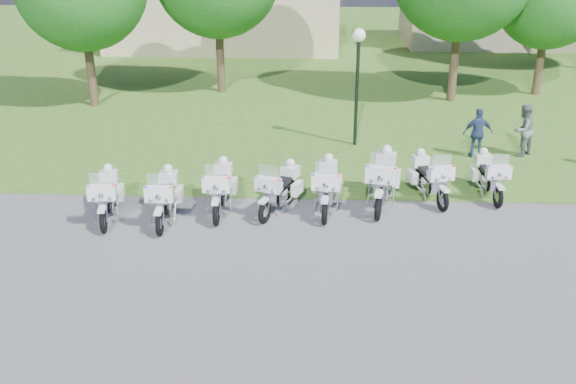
{
  "coord_description": "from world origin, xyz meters",
  "views": [
    {
      "loc": [
        -0.1,
        -13.45,
        6.97
      ],
      "look_at": [
        -0.82,
        1.2,
        0.95
      ],
      "focal_mm": 40.0,
      "sensor_mm": 36.0,
      "label": 1
    }
  ],
  "objects_px": {
    "motorcycle_1": "(165,196)",
    "motorcycle_3": "(280,188)",
    "bystander_c": "(478,133)",
    "lamp_post": "(358,58)",
    "motorcycle_0": "(107,195)",
    "motorcycle_5": "(383,179)",
    "motorcycle_6": "(429,177)",
    "motorcycle_7": "(489,175)",
    "bystander_b": "(523,130)",
    "motorcycle_4": "(327,185)",
    "motorcycle_2": "(220,187)"
  },
  "relations": [
    {
      "from": "motorcycle_6",
      "to": "bystander_b",
      "type": "relative_size",
      "value": 1.26
    },
    {
      "from": "motorcycle_5",
      "to": "bystander_b",
      "type": "relative_size",
      "value": 1.48
    },
    {
      "from": "motorcycle_1",
      "to": "lamp_post",
      "type": "xyz_separation_m",
      "value": [
        5.18,
        6.46,
        2.38
      ]
    },
    {
      "from": "motorcycle_1",
      "to": "motorcycle_3",
      "type": "relative_size",
      "value": 1.08
    },
    {
      "from": "motorcycle_0",
      "to": "motorcycle_3",
      "type": "xyz_separation_m",
      "value": [
        4.43,
        0.7,
        -0.0
      ]
    },
    {
      "from": "bystander_b",
      "to": "motorcycle_1",
      "type": "bearing_deg",
      "value": -12.19
    },
    {
      "from": "motorcycle_2",
      "to": "lamp_post",
      "type": "relative_size",
      "value": 0.58
    },
    {
      "from": "motorcycle_7",
      "to": "bystander_b",
      "type": "xyz_separation_m",
      "value": [
        1.9,
        3.52,
        0.26
      ]
    },
    {
      "from": "motorcycle_0",
      "to": "motorcycle_1",
      "type": "bearing_deg",
      "value": 167.48
    },
    {
      "from": "motorcycle_5",
      "to": "lamp_post",
      "type": "xyz_separation_m",
      "value": [
        -0.49,
        5.18,
        2.29
      ]
    },
    {
      "from": "bystander_b",
      "to": "bystander_c",
      "type": "relative_size",
      "value": 1.06
    },
    {
      "from": "motorcycle_2",
      "to": "lamp_post",
      "type": "bearing_deg",
      "value": -124.79
    },
    {
      "from": "motorcycle_2",
      "to": "motorcycle_6",
      "type": "distance_m",
      "value": 5.76
    },
    {
      "from": "motorcycle_0",
      "to": "motorcycle_3",
      "type": "relative_size",
      "value": 1.05
    },
    {
      "from": "lamp_post",
      "to": "bystander_b",
      "type": "bearing_deg",
      "value": -9.23
    },
    {
      "from": "motorcycle_3",
      "to": "bystander_c",
      "type": "height_order",
      "value": "bystander_c"
    },
    {
      "from": "motorcycle_3",
      "to": "motorcycle_7",
      "type": "distance_m",
      "value": 5.95
    },
    {
      "from": "motorcycle_1",
      "to": "motorcycle_6",
      "type": "bearing_deg",
      "value": -169.63
    },
    {
      "from": "motorcycle_2",
      "to": "motorcycle_4",
      "type": "bearing_deg",
      "value": -176.52
    },
    {
      "from": "motorcycle_0",
      "to": "motorcycle_2",
      "type": "relative_size",
      "value": 0.96
    },
    {
      "from": "motorcycle_5",
      "to": "lamp_post",
      "type": "bearing_deg",
      "value": -74.16
    },
    {
      "from": "motorcycle_5",
      "to": "bystander_c",
      "type": "height_order",
      "value": "motorcycle_5"
    },
    {
      "from": "motorcycle_5",
      "to": "bystander_c",
      "type": "bearing_deg",
      "value": -119.84
    },
    {
      "from": "motorcycle_6",
      "to": "motorcycle_1",
      "type": "bearing_deg",
      "value": -0.51
    },
    {
      "from": "bystander_b",
      "to": "bystander_c",
      "type": "xyz_separation_m",
      "value": [
        -1.51,
        -0.25,
        -0.05
      ]
    },
    {
      "from": "motorcycle_1",
      "to": "motorcycle_3",
      "type": "height_order",
      "value": "motorcycle_1"
    },
    {
      "from": "motorcycle_6",
      "to": "motorcycle_7",
      "type": "relative_size",
      "value": 1.02
    },
    {
      "from": "motorcycle_0",
      "to": "motorcycle_5",
      "type": "relative_size",
      "value": 0.86
    },
    {
      "from": "motorcycle_6",
      "to": "lamp_post",
      "type": "relative_size",
      "value": 0.55
    },
    {
      "from": "motorcycle_4",
      "to": "motorcycle_5",
      "type": "distance_m",
      "value": 1.57
    },
    {
      "from": "bystander_b",
      "to": "lamp_post",
      "type": "bearing_deg",
      "value": -49.19
    },
    {
      "from": "motorcycle_3",
      "to": "motorcycle_6",
      "type": "distance_m",
      "value": 4.22
    },
    {
      "from": "lamp_post",
      "to": "motorcycle_2",
      "type": "bearing_deg",
      "value": -123.49
    },
    {
      "from": "motorcycle_0",
      "to": "motorcycle_2",
      "type": "height_order",
      "value": "motorcycle_2"
    },
    {
      "from": "bystander_c",
      "to": "motorcycle_2",
      "type": "bearing_deg",
      "value": 29.07
    },
    {
      "from": "motorcycle_3",
      "to": "bystander_c",
      "type": "xyz_separation_m",
      "value": [
        6.19,
        4.58,
        0.2
      ]
    },
    {
      "from": "motorcycle_0",
      "to": "motorcycle_3",
      "type": "bearing_deg",
      "value": 178.32
    },
    {
      "from": "motorcycle_0",
      "to": "motorcycle_4",
      "type": "height_order",
      "value": "motorcycle_4"
    },
    {
      "from": "motorcycle_0",
      "to": "motorcycle_6",
      "type": "relative_size",
      "value": 1.01
    },
    {
      "from": "motorcycle_7",
      "to": "motorcycle_0",
      "type": "bearing_deg",
      "value": 7.19
    },
    {
      "from": "bystander_c",
      "to": "motorcycle_5",
      "type": "bearing_deg",
      "value": 47.76
    },
    {
      "from": "motorcycle_4",
      "to": "motorcycle_7",
      "type": "relative_size",
      "value": 1.1
    },
    {
      "from": "motorcycle_1",
      "to": "motorcycle_6",
      "type": "height_order",
      "value": "motorcycle_1"
    },
    {
      "from": "motorcycle_0",
      "to": "lamp_post",
      "type": "relative_size",
      "value": 0.56
    },
    {
      "from": "motorcycle_1",
      "to": "bystander_c",
      "type": "bearing_deg",
      "value": -153.42
    },
    {
      "from": "motorcycle_2",
      "to": "motorcycle_3",
      "type": "relative_size",
      "value": 1.09
    },
    {
      "from": "motorcycle_4",
      "to": "lamp_post",
      "type": "distance_m",
      "value": 6.13
    },
    {
      "from": "lamp_post",
      "to": "bystander_b",
      "type": "height_order",
      "value": "lamp_post"
    },
    {
      "from": "motorcycle_2",
      "to": "motorcycle_4",
      "type": "height_order",
      "value": "motorcycle_4"
    },
    {
      "from": "motorcycle_0",
      "to": "bystander_b",
      "type": "distance_m",
      "value": 13.34
    }
  ]
}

